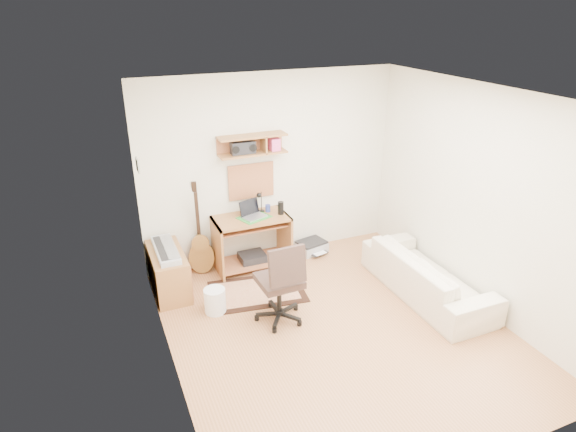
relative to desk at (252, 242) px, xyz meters
name	(u,v)px	position (x,y,z in m)	size (l,w,h in m)	color
floor	(336,329)	(0.40, -1.73, -0.38)	(3.60, 4.00, 0.01)	#B5794B
ceiling	(348,96)	(0.40, -1.73, 2.23)	(3.60, 4.00, 0.01)	white
back_wall	(271,169)	(0.40, 0.28, 0.93)	(3.60, 0.01, 2.60)	silver
left_wall	(163,258)	(-1.40, -1.73, 0.93)	(0.01, 4.00, 2.60)	silver
right_wall	(479,199)	(2.21, -1.73, 0.93)	(0.01, 4.00, 2.60)	silver
wall_shelf	(252,145)	(0.10, 0.15, 1.32)	(0.90, 0.25, 0.26)	#A26B39
cork_board	(251,181)	(0.10, 0.25, 0.79)	(0.64, 0.03, 0.49)	tan
wall_photo	(138,165)	(-1.39, -0.23, 1.34)	(0.02, 0.20, 0.15)	#4C8CBF
desk	(252,242)	(0.00, 0.00, 0.00)	(1.00, 0.55, 0.75)	#A26B39
laptop	(254,210)	(0.04, -0.02, 0.49)	(0.30, 0.30, 0.23)	silver
speaker	(281,208)	(0.41, -0.05, 0.46)	(0.08, 0.08, 0.18)	black
desk_lamp	(261,201)	(0.20, 0.14, 0.52)	(0.10, 0.10, 0.30)	black
pencil_cup	(268,208)	(0.28, 0.10, 0.42)	(0.07, 0.07, 0.10)	#2F3C8D
boombox	(243,147)	(-0.03, 0.15, 1.30)	(0.31, 0.14, 0.16)	black
rug	(257,291)	(-0.16, -0.65, -0.37)	(1.18, 0.79, 0.02)	beige
task_chair	(279,280)	(-0.12, -1.29, 0.14)	(0.53, 0.53, 1.04)	#362620
cabinet	(168,272)	(-1.18, -0.18, -0.10)	(0.40, 0.90, 0.55)	#A26B39
music_keyboard	(166,250)	(-1.18, -0.18, 0.21)	(0.24, 0.78, 0.07)	#B2B5BA
guitar	(200,229)	(-0.68, 0.13, 0.26)	(0.34, 0.21, 1.28)	#A06E31
waste_basket	(215,301)	(-0.76, -0.86, -0.22)	(0.25, 0.25, 0.31)	white
printer	(311,246)	(0.95, 0.09, -0.29)	(0.41, 0.32, 0.16)	#A5A8AA
sofa	(428,268)	(1.78, -1.51, 0.00)	(1.90, 0.56, 0.74)	beige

